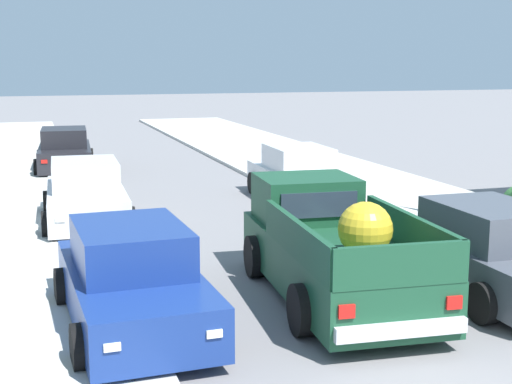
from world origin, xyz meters
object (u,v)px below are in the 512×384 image
at_px(pickup_truck, 331,249).
at_px(car_left_near, 86,195).
at_px(car_right_far, 132,281).
at_px(car_right_near, 297,175).
at_px(car_left_mid, 65,151).
at_px(car_left_far, 486,252).

height_order(pickup_truck, car_left_near, pickup_truck).
relative_size(pickup_truck, car_right_far, 1.24).
xyz_separation_m(car_right_near, car_left_mid, (-5.91, 7.62, 0.00)).
height_order(car_right_near, car_left_far, same).
distance_m(pickup_truck, car_left_mid, 16.01).
bearing_deg(pickup_truck, car_left_near, 117.10).
distance_m(car_left_mid, car_left_far, 17.35).
xyz_separation_m(car_right_near, car_left_far, (0.09, -8.66, 0.00)).
relative_size(pickup_truck, car_left_near, 1.24).
relative_size(car_left_near, car_left_far, 1.01).
xyz_separation_m(car_left_far, car_right_far, (-5.90, 0.16, 0.00)).
distance_m(car_left_near, car_right_far, 7.19).
bearing_deg(car_right_far, car_left_far, -1.58).
relative_size(car_left_near, car_right_near, 1.00).
bearing_deg(car_right_near, pickup_truck, -107.04).
height_order(car_left_near, car_right_near, same).
relative_size(car_right_near, car_left_far, 1.01).
bearing_deg(car_left_near, car_right_near, 12.48).
distance_m(car_left_near, car_right_near, 6.04).
height_order(pickup_truck, car_left_mid, pickup_truck).
bearing_deg(car_left_mid, car_left_near, -89.91).
bearing_deg(car_right_far, pickup_truck, 8.14).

